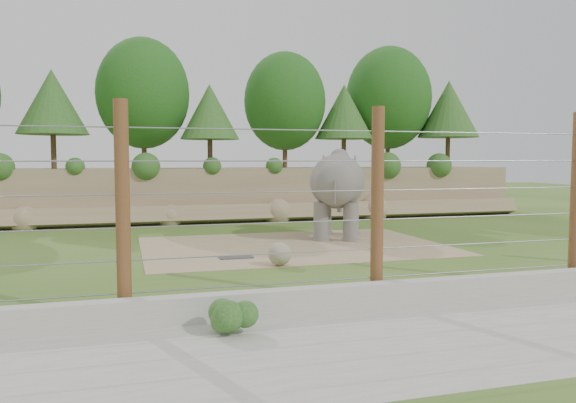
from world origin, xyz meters
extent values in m
plane|color=#3C5E1C|center=(0.00, 0.00, 0.00)|extent=(90.00, 90.00, 0.00)
cube|color=#8C735A|center=(0.00, 13.00, 1.25)|extent=(30.00, 4.00, 2.50)
cube|color=#8C735A|center=(0.00, 10.70, 0.35)|extent=(30.00, 1.37, 1.07)
cylinder|color=#3F2B19|center=(-8.00, 12.50, 3.29)|extent=(0.24, 0.24, 1.58)
sphere|color=#114A10|center=(-8.00, 12.50, 5.42)|extent=(3.60, 3.60, 3.60)
cylinder|color=#3F2B19|center=(-4.00, 13.00, 3.46)|extent=(0.24, 0.24, 1.92)
sphere|color=#114A10|center=(-4.00, 13.00, 6.07)|extent=(4.40, 4.40, 4.40)
cylinder|color=#3F2B19|center=(-1.00, 11.80, 3.20)|extent=(0.24, 0.24, 1.40)
sphere|color=#114A10|center=(-1.00, 11.80, 5.10)|extent=(3.20, 3.20, 3.20)
cylinder|color=#3F2B19|center=(3.00, 12.80, 3.41)|extent=(0.24, 0.24, 1.82)
sphere|color=#114A10|center=(3.00, 12.80, 5.88)|extent=(4.16, 4.16, 4.16)
cylinder|color=#3F2B19|center=(6.00, 12.20, 3.25)|extent=(0.24, 0.24, 1.50)
sphere|color=#114A10|center=(6.00, 12.20, 5.29)|extent=(3.44, 3.44, 3.44)
cylinder|color=#3F2B19|center=(9.00, 13.20, 3.51)|extent=(0.24, 0.24, 2.03)
sphere|color=#114A10|center=(9.00, 13.20, 6.27)|extent=(4.64, 4.64, 4.64)
cylinder|color=#3F2B19|center=(12.00, 12.00, 3.32)|extent=(0.24, 0.24, 1.64)
sphere|color=#114A10|center=(12.00, 12.00, 5.55)|extent=(3.76, 3.76, 3.76)
cube|color=#9F885F|center=(0.50, 3.00, 0.01)|extent=(10.00, 7.00, 0.02)
cube|color=#262628|center=(-1.83, 1.30, 0.04)|extent=(1.00, 0.60, 0.03)
sphere|color=gray|center=(-0.91, -0.30, 0.34)|extent=(0.64, 0.64, 0.64)
cube|color=#9F9D92|center=(0.00, -5.00, 0.25)|extent=(26.00, 0.35, 0.50)
cube|color=#9F9D92|center=(0.00, -7.00, 0.01)|extent=(26.00, 4.00, 0.01)
cylinder|color=brown|center=(-5.00, -4.50, 2.00)|extent=(0.26, 0.26, 4.00)
cylinder|color=brown|center=(0.00, -4.50, 2.00)|extent=(0.26, 0.26, 4.00)
cylinder|color=brown|center=(5.00, -4.50, 2.00)|extent=(0.26, 0.26, 4.00)
cylinder|color=gray|center=(0.00, -4.50, 0.50)|extent=(20.00, 0.02, 0.02)
cylinder|color=gray|center=(0.00, -4.50, 1.10)|extent=(20.00, 0.02, 0.02)
cylinder|color=gray|center=(0.00, -4.50, 1.70)|extent=(20.00, 0.02, 0.02)
cylinder|color=gray|center=(0.00, -4.50, 2.30)|extent=(20.00, 0.02, 0.02)
cylinder|color=gray|center=(0.00, -4.50, 2.90)|extent=(20.00, 0.02, 0.02)
cylinder|color=gray|center=(0.00, -4.50, 3.50)|extent=(20.00, 0.02, 0.02)
sphere|color=#22541B|center=(-3.24, -5.80, 0.31)|extent=(0.60, 0.60, 0.60)
camera|label=1|loc=(-4.97, -14.96, 2.93)|focal=35.00mm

